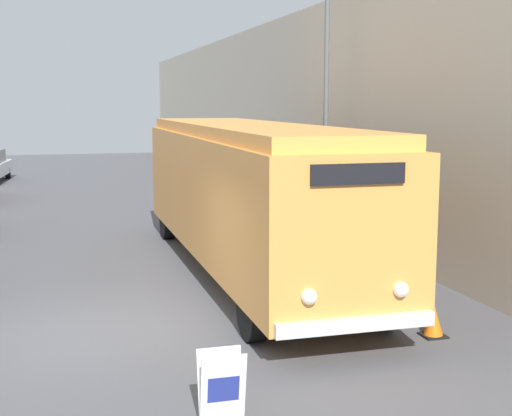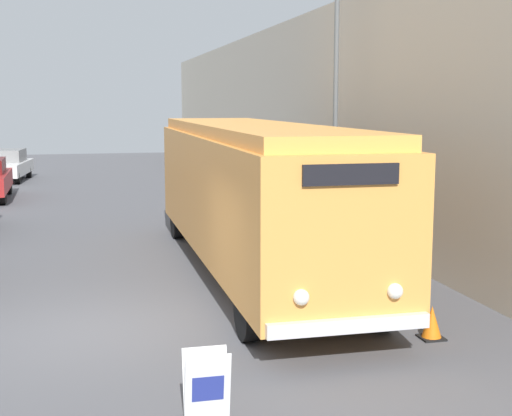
{
  "view_description": "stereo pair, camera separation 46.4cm",
  "coord_description": "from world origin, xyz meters",
  "px_view_note": "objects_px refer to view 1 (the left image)",
  "views": [
    {
      "loc": [
        -0.63,
        -10.99,
        3.59
      ],
      "look_at": [
        2.6,
        0.46,
        1.81
      ],
      "focal_mm": 50.0,
      "sensor_mm": 36.0,
      "label": 1
    },
    {
      "loc": [
        -0.18,
        -11.1,
        3.59
      ],
      "look_at": [
        2.6,
        0.46,
        1.81
      ],
      "focal_mm": 50.0,
      "sensor_mm": 36.0,
      "label": 2
    }
  ],
  "objects_px": {
    "vintage_bus": "(247,189)",
    "sign_board": "(222,389)",
    "streetlamp": "(327,52)",
    "traffic_cone": "(434,321)"
  },
  "relations": [
    {
      "from": "sign_board",
      "to": "vintage_bus",
      "type": "bearing_deg",
      "value": 72.68
    },
    {
      "from": "vintage_bus",
      "to": "streetlamp",
      "type": "relative_size",
      "value": 1.51
    },
    {
      "from": "vintage_bus",
      "to": "sign_board",
      "type": "bearing_deg",
      "value": -107.32
    },
    {
      "from": "streetlamp",
      "to": "traffic_cone",
      "type": "xyz_separation_m",
      "value": [
        -0.99,
        -7.22,
        -4.53
      ]
    },
    {
      "from": "sign_board",
      "to": "streetlamp",
      "type": "distance_m",
      "value": 11.34
    },
    {
      "from": "vintage_bus",
      "to": "sign_board",
      "type": "height_order",
      "value": "vintage_bus"
    },
    {
      "from": "streetlamp",
      "to": "vintage_bus",
      "type": "bearing_deg",
      "value": -137.94
    },
    {
      "from": "streetlamp",
      "to": "traffic_cone",
      "type": "relative_size",
      "value": 14.72
    },
    {
      "from": "streetlamp",
      "to": "traffic_cone",
      "type": "bearing_deg",
      "value": -97.82
    },
    {
      "from": "streetlamp",
      "to": "traffic_cone",
      "type": "distance_m",
      "value": 8.58
    }
  ]
}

